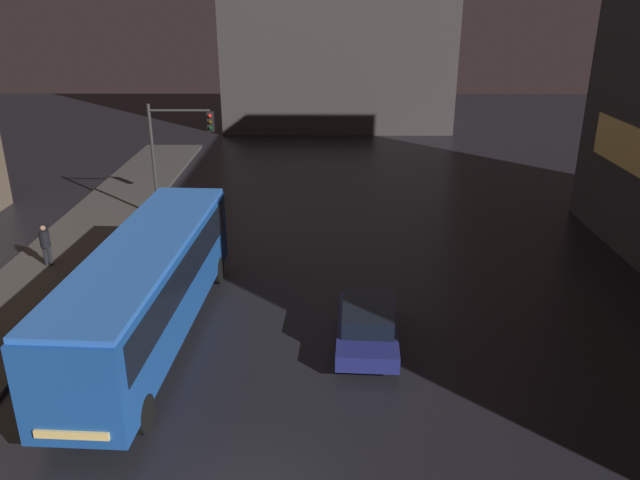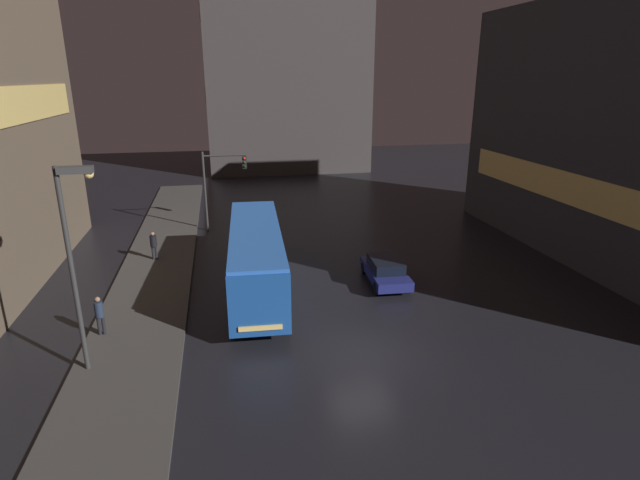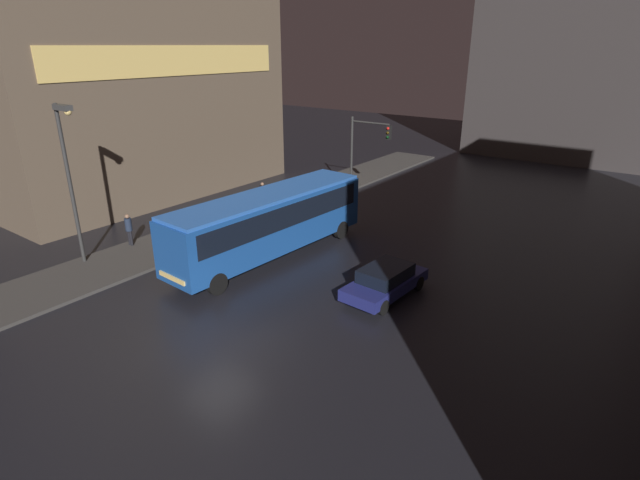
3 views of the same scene
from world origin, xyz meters
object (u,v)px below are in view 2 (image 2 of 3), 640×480
(bus_near, at_px, (256,253))
(traffic_light_main, at_px, (220,177))
(car_taxi, at_px, (385,270))
(pedestrian_near, at_px, (99,313))
(pedestrian_mid, at_px, (154,243))
(street_lamp_sidewalk, at_px, (75,240))

(bus_near, xyz_separation_m, traffic_light_main, (-1.56, 11.40, 1.75))
(car_taxi, distance_m, traffic_light_main, 14.63)
(pedestrian_near, distance_m, traffic_light_main, 16.03)
(pedestrian_mid, xyz_separation_m, street_lamp_sidewalk, (-0.91, -11.69, 4.01))
(car_taxi, bearing_deg, street_lamp_sidewalk, 27.39)
(bus_near, relative_size, street_lamp_sidewalk, 1.55)
(pedestrian_near, bearing_deg, street_lamp_sidewalk, 91.02)
(car_taxi, height_order, street_lamp_sidewalk, street_lamp_sidewalk)
(pedestrian_mid, height_order, traffic_light_main, traffic_light_main)
(pedestrian_near, bearing_deg, bus_near, -157.20)
(bus_near, height_order, car_taxi, bus_near)
(pedestrian_near, height_order, street_lamp_sidewalk, street_lamp_sidewalk)
(car_taxi, distance_m, street_lamp_sidewalk, 15.25)
(bus_near, bearing_deg, traffic_light_main, -79.17)
(traffic_light_main, xyz_separation_m, street_lamp_sidewalk, (-4.98, -17.55, 1.35))
(bus_near, xyz_separation_m, street_lamp_sidewalk, (-6.54, -6.15, 3.10))
(pedestrian_mid, bearing_deg, pedestrian_near, -73.93)
(car_taxi, height_order, pedestrian_mid, pedestrian_mid)
(bus_near, distance_m, street_lamp_sidewalk, 9.50)
(car_taxi, relative_size, pedestrian_near, 2.52)
(car_taxi, height_order, pedestrian_near, pedestrian_near)
(pedestrian_near, bearing_deg, traffic_light_main, -113.91)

